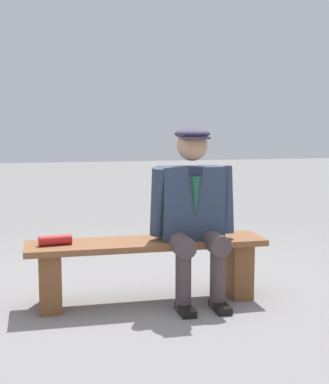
{
  "coord_description": "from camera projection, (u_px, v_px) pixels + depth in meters",
  "views": [
    {
      "loc": [
        0.77,
        3.83,
        1.29
      ],
      "look_at": [
        -0.13,
        0.0,
        0.8
      ],
      "focal_mm": 51.55,
      "sensor_mm": 36.0,
      "label": 1
    }
  ],
  "objects": [
    {
      "name": "bench",
      "position": [
        147.0,
        261.0,
        4.0
      ],
      "size": [
        1.73,
        0.4,
        0.45
      ],
      "color": "brown",
      "rests_on": "ground"
    },
    {
      "name": "seated_man",
      "position": [
        193.0,
        208.0,
        3.97
      ],
      "size": [
        0.62,
        0.56,
        1.26
      ],
      "color": "#2E3B51",
      "rests_on": "ground"
    },
    {
      "name": "ground_plane",
      "position": [
        147.0,
        301.0,
        4.04
      ],
      "size": [
        30.0,
        30.0,
        0.0
      ],
      "primitive_type": "plane",
      "color": "gray"
    },
    {
      "name": "rolled_magazine",
      "position": [
        55.0,
        240.0,
        3.83
      ],
      "size": [
        0.23,
        0.1,
        0.07
      ],
      "primitive_type": "cylinder",
      "rotation": [
        0.0,
        1.57,
        0.13
      ],
      "color": "#B21E1E",
      "rests_on": "bench"
    }
  ]
}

